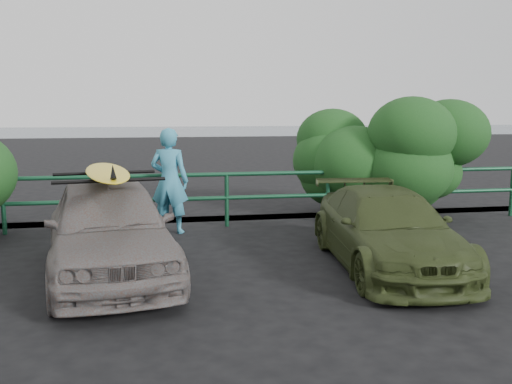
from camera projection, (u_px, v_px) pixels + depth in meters
ground at (194, 328)px, 5.85m from camera, size 80.00×80.00×0.00m
ocean at (155, 129)px, 64.25m from camera, size 200.00×200.00×0.00m
guardrail at (174, 201)px, 10.64m from camera, size 14.00×0.08×1.04m
shrub_right at (413, 157)px, 11.91m from camera, size 3.20×2.40×2.45m
sedan at (109, 228)px, 7.53m from camera, size 2.09×4.07×1.33m
olive_vehicle at (387, 229)px, 8.00m from camera, size 1.84×3.88×1.09m
man at (170, 181)px, 10.21m from camera, size 0.81×0.67×1.89m
roof_rack at (107, 177)px, 7.43m from camera, size 1.48×1.13×0.05m
surfboard at (107, 172)px, 7.42m from camera, size 0.88×2.61×0.08m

